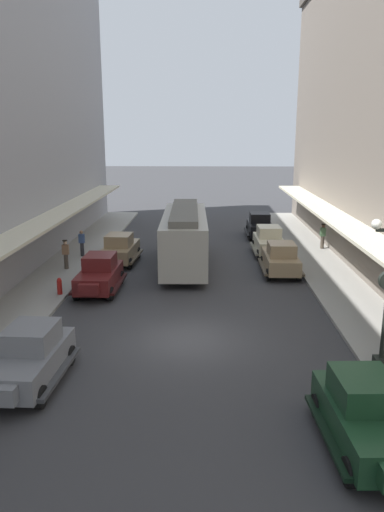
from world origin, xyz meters
TOP-DOWN VIEW (x-y plane):
  - ground_plane at (0.00, 0.00)m, footprint 200.00×200.00m
  - sidewalk_right at (7.50, 0.00)m, footprint 3.00×60.00m
  - parked_car_0 at (4.77, 13.63)m, footprint 2.20×4.28m
  - parked_car_1 at (-4.50, 11.23)m, footprint 2.30×4.32m
  - parked_car_2 at (4.74, 19.12)m, footprint 2.16×4.27m
  - parked_car_3 at (-4.60, 5.78)m, footprint 2.18×4.28m
  - parked_car_4 at (4.85, 9.13)m, footprint 2.14×4.26m
  - parked_car_5 at (4.68, -6.51)m, footprint 2.30×4.32m
  - parked_car_6 at (-4.80, -3.52)m, footprint 2.28×4.31m
  - streetcar at (-0.57, 10.61)m, footprint 2.76×9.66m
  - fire_hydrant at (-6.35, 4.83)m, footprint 0.24×0.24m
  - pedestrian_0 at (8.50, 14.90)m, footprint 0.36×0.28m
  - pedestrian_1 at (-7.12, 12.37)m, footprint 0.36×0.24m
  - pedestrian_2 at (-7.29, 9.37)m, footprint 0.36×0.28m

SIDE VIEW (x-z plane):
  - ground_plane at x=0.00m, z-range 0.00..0.00m
  - sidewalk_right at x=7.50m, z-range 0.00..0.15m
  - fire_hydrant at x=-6.35m, z-range 0.15..0.97m
  - parked_car_0 at x=4.77m, z-range 0.02..1.86m
  - parked_car_1 at x=-4.50m, z-range 0.02..1.86m
  - parked_car_2 at x=4.74m, z-range 0.02..1.86m
  - parked_car_3 at x=-4.60m, z-range 0.02..1.86m
  - parked_car_4 at x=4.85m, z-range 0.02..1.86m
  - parked_car_5 at x=4.68m, z-range 0.02..1.86m
  - parked_car_6 at x=-4.80m, z-range 0.02..1.86m
  - pedestrian_1 at x=-7.12m, z-range 0.17..1.81m
  - pedestrian_0 at x=8.50m, z-range 0.18..1.85m
  - pedestrian_2 at x=-7.29m, z-range 0.18..1.85m
  - streetcar at x=-0.57m, z-range 0.17..3.63m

